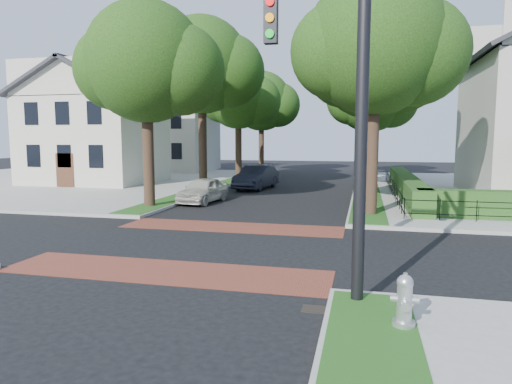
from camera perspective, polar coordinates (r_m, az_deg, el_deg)
ground at (r=15.59m, az=-6.43°, el=-6.60°), size 120.00×120.00×0.00m
sidewalk_nw at (r=41.57m, az=-23.09°, el=1.32°), size 30.00×30.00×0.15m
crosswalk_far at (r=18.57m, az=-3.08°, el=-4.40°), size 9.00×2.20×0.01m
crosswalk_near at (r=12.73m, az=-11.39°, el=-9.72°), size 9.00×2.20×0.01m
storm_drain at (r=9.97m, az=7.67°, el=-14.33°), size 0.65×0.45×0.01m
grass_strip_ne at (r=33.54m, az=13.70°, el=0.65°), size 1.60×29.80×0.02m
grass_strip_nw at (r=35.17m, az=-4.17°, el=1.09°), size 1.60×29.80×0.02m
tree_right_near at (r=21.89m, az=14.95°, el=17.14°), size 7.75×6.67×10.66m
tree_right_mid at (r=29.85m, az=14.58°, el=14.98°), size 8.25×7.09×11.22m
tree_right_far at (r=38.64m, az=14.26°, el=11.43°), size 7.25×6.23×9.74m
tree_right_back at (r=47.64m, az=14.13°, el=10.92°), size 7.50×6.45×10.20m
tree_left_near at (r=24.24m, az=-13.12°, el=15.28°), size 7.50×6.45×10.20m
tree_left_mid at (r=31.71m, az=-6.47°, el=15.29°), size 8.00×6.88×11.48m
tree_left_far at (r=40.07m, az=-2.01°, el=11.75°), size 7.00×6.02×9.86m
tree_left_back at (r=48.82m, az=0.86°, el=11.19°), size 7.75×6.66×10.44m
hedge_main_road at (r=29.51m, az=18.23°, el=0.86°), size 1.00×18.00×1.20m
fence_main_road at (r=29.47m, az=16.67°, el=0.61°), size 0.06×18.00×0.90m
house_left_near at (r=38.35m, az=-19.46°, el=8.49°), size 10.00×9.00×10.14m
house_left_far at (r=50.69m, az=-10.78°, el=8.22°), size 10.00×9.00×10.14m
traffic_signal at (r=9.92m, az=11.91°, el=13.12°), size 2.17×2.00×8.00m
parked_car_front at (r=25.72m, az=-6.65°, el=0.25°), size 2.06×4.31×1.42m
parked_car_middle at (r=32.49m, az=0.04°, el=1.85°), size 2.41×5.27×1.67m
parked_car_rear at (r=39.30m, az=0.45°, el=2.46°), size 2.37×4.85×1.36m
fire_hydrant at (r=8.93m, az=18.06°, el=-12.86°), size 0.54×0.58×1.01m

